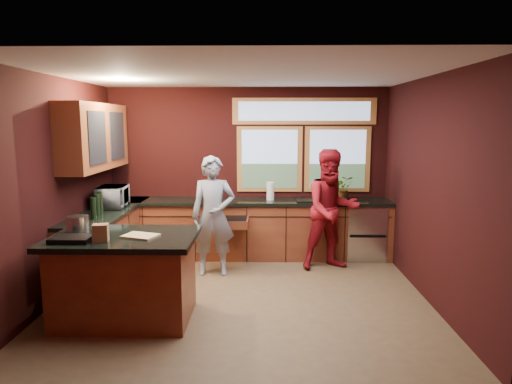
{
  "coord_description": "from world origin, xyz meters",
  "views": [
    {
      "loc": [
        0.27,
        -5.41,
        2.16
      ],
      "look_at": [
        0.16,
        0.4,
        1.26
      ],
      "focal_mm": 32.0,
      "sensor_mm": 36.0,
      "label": 1
    }
  ],
  "objects_px": {
    "person_grey": "(213,216)",
    "cutting_board": "(140,236)",
    "stock_pot": "(78,224)",
    "island": "(125,277)",
    "person_red": "(332,210)"
  },
  "relations": [
    {
      "from": "island",
      "to": "person_grey",
      "type": "distance_m",
      "value": 1.76
    },
    {
      "from": "person_grey",
      "to": "cutting_board",
      "type": "height_order",
      "value": "person_grey"
    },
    {
      "from": "cutting_board",
      "to": "stock_pot",
      "type": "height_order",
      "value": "stock_pot"
    },
    {
      "from": "island",
      "to": "person_red",
      "type": "height_order",
      "value": "person_red"
    },
    {
      "from": "stock_pot",
      "to": "cutting_board",
      "type": "bearing_deg",
      "value": -14.93
    },
    {
      "from": "person_grey",
      "to": "stock_pot",
      "type": "xyz_separation_m",
      "value": [
        -1.35,
        -1.38,
        0.19
      ]
    },
    {
      "from": "stock_pot",
      "to": "island",
      "type": "bearing_deg",
      "value": -15.26
    },
    {
      "from": "stock_pot",
      "to": "person_grey",
      "type": "bearing_deg",
      "value": 45.71
    },
    {
      "from": "person_grey",
      "to": "person_red",
      "type": "bearing_deg",
      "value": 5.26
    },
    {
      "from": "person_grey",
      "to": "person_red",
      "type": "distance_m",
      "value": 1.73
    },
    {
      "from": "island",
      "to": "stock_pot",
      "type": "xyz_separation_m",
      "value": [
        -0.55,
        0.15,
        0.56
      ]
    },
    {
      "from": "person_red",
      "to": "island",
      "type": "bearing_deg",
      "value": -158.75
    },
    {
      "from": "person_red",
      "to": "cutting_board",
      "type": "relative_size",
      "value": 5.05
    },
    {
      "from": "stock_pot",
      "to": "person_red",
      "type": "bearing_deg",
      "value": 28.63
    },
    {
      "from": "island",
      "to": "person_red",
      "type": "relative_size",
      "value": 0.88
    }
  ]
}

